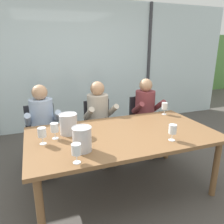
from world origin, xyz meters
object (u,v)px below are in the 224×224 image
object	(u,v)px
chair_center	(143,118)
wine_glass_by_left_taster	(55,128)
person_beige_jumper	(100,116)
wine_glass_spare_empty	(76,150)
wine_glass_by_right_taster	(165,107)
wine_glass_center_pour	(42,133)
chair_near_curtain	(42,131)
chair_left_of_center	(99,124)
dining_table	(123,138)
person_pale_blue_shirt	(43,123)
ice_bucket_primary	(82,139)
ice_bucket_secondary	(68,124)
wine_glass_near_bucket	(173,130)
person_maroon_top	(147,111)

from	to	relation	value
chair_center	wine_glass_by_left_taster	distance (m)	1.81
chair_center	person_beige_jumper	world-z (taller)	person_beige_jumper
wine_glass_spare_empty	chair_center	bearing A→B (deg)	45.51
wine_glass_by_right_taster	wine_glass_center_pour	bearing A→B (deg)	-166.14
chair_near_curtain	chair_left_of_center	size ratio (longest dim) A/B	1.00
dining_table	person_beige_jumper	bearing A→B (deg)	90.56
person_beige_jumper	chair_near_curtain	bearing A→B (deg)	165.35
dining_table	wine_glass_center_pour	bearing A→B (deg)	179.08
wine_glass_center_pour	wine_glass_by_left_taster	bearing A→B (deg)	35.34
wine_glass_center_pour	person_pale_blue_shirt	bearing A→B (deg)	86.99
ice_bucket_primary	wine_glass_center_pour	bearing A→B (deg)	140.51
wine_glass_by_right_taster	chair_near_curtain	bearing A→B (deg)	161.73
ice_bucket_primary	wine_glass_spare_empty	world-z (taller)	ice_bucket_primary
person_beige_jumper	dining_table	bearing A→B (deg)	-94.38
chair_center	ice_bucket_secondary	distance (m)	1.63
person_beige_jumper	wine_glass_near_bucket	bearing A→B (deg)	-76.14
chair_near_curtain	chair_left_of_center	bearing A→B (deg)	-3.46
chair_near_curtain	wine_glass_by_right_taster	world-z (taller)	wine_glass_by_right_taster
chair_near_curtain	chair_center	bearing A→B (deg)	-2.99
person_pale_blue_shirt	ice_bucket_secondary	xyz separation A→B (m)	(0.25, -0.66, 0.18)
wine_glass_spare_empty	wine_glass_center_pour	bearing A→B (deg)	116.94
person_pale_blue_shirt	ice_bucket_primary	size ratio (longest dim) A/B	5.04
person_beige_jumper	wine_glass_center_pour	world-z (taller)	person_beige_jumper
wine_glass_by_left_taster	dining_table	bearing A→B (deg)	-8.30
wine_glass_by_left_taster	wine_glass_by_right_taster	distance (m)	1.62
wine_glass_by_left_taster	wine_glass_near_bucket	world-z (taller)	same
chair_left_of_center	person_beige_jumper	size ratio (longest dim) A/B	0.73
chair_left_of_center	ice_bucket_secondary	distance (m)	1.05
wine_glass_by_right_taster	wine_glass_spare_empty	size ratio (longest dim) A/B	1.00
wine_glass_center_pour	ice_bucket_secondary	bearing A→B (deg)	31.51
chair_near_curtain	wine_glass_center_pour	world-z (taller)	wine_glass_center_pour
person_beige_jumper	wine_glass_by_left_taster	bearing A→B (deg)	-139.47
chair_near_curtain	wine_glass_center_pour	xyz separation A→B (m)	(-0.02, -0.98, 0.35)
chair_left_of_center	ice_bucket_primary	xyz separation A→B (m)	(-0.55, -1.25, 0.35)
wine_glass_by_right_taster	chair_left_of_center	bearing A→B (deg)	146.44
person_beige_jumper	wine_glass_near_bucket	distance (m)	1.30
person_pale_blue_shirt	person_beige_jumper	bearing A→B (deg)	-1.80
chair_left_of_center	wine_glass_center_pour	distance (m)	1.36
person_maroon_top	wine_glass_near_bucket	size ratio (longest dim) A/B	6.91
person_beige_jumper	chair_center	bearing A→B (deg)	4.09
person_beige_jumper	person_maroon_top	size ratio (longest dim) A/B	1.00
chair_center	wine_glass_spare_empty	xyz separation A→B (m)	(-1.43, -1.45, 0.35)
dining_table	person_maroon_top	xyz separation A→B (m)	(0.79, 0.85, 0.01)
person_pale_blue_shirt	wine_glass_by_right_taster	distance (m)	1.73
chair_left_of_center	wine_glass_near_bucket	distance (m)	1.45
chair_near_curtain	wine_glass_spare_empty	bearing A→B (deg)	-83.55
chair_near_curtain	chair_left_of_center	distance (m)	0.88
wine_glass_spare_empty	wine_glass_by_left_taster	bearing A→B (deg)	101.19
person_pale_blue_shirt	ice_bucket_primary	distance (m)	1.18
chair_near_curtain	ice_bucket_secondary	bearing A→B (deg)	-73.49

